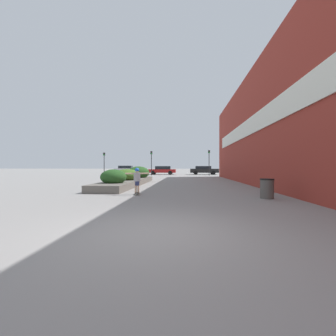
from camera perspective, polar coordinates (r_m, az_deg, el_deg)
The scene contains 12 objects.
ground_plane at distance 4.71m, azimuth -2.78°, elevation -16.01°, with size 300.00×300.00×0.00m, color gray.
building_wall_right at distance 15.17m, azimuth 23.58°, elevation 10.86°, with size 0.67×33.80×8.21m.
planter_box at distance 16.89m, azimuth -9.67°, elevation -2.49°, with size 1.92×10.78×1.36m.
skateboard at distance 10.81m, azimuth -7.87°, elevation -6.35°, with size 0.36×0.66×0.10m.
skateboarder at distance 10.75m, azimuth -7.88°, elevation -2.43°, with size 1.07×0.38×1.18m.
trash_bin at distance 10.26m, azimuth 23.84°, elevation -4.79°, with size 0.57×0.57×0.83m.
car_leftmost at distance 38.01m, azimuth -1.44°, elevation -0.53°, with size 4.64×2.06×1.43m.
car_center_left at distance 42.71m, azimuth -10.55°, elevation -0.39°, with size 4.36×1.88×1.52m.
car_center_right at distance 38.60m, azimuth 9.10°, elevation -0.50°, with size 4.71×2.05×1.44m.
traffic_light_left at distance 34.33m, azimuth -4.24°, elevation 2.29°, with size 0.28×0.30×3.70m.
traffic_light_right at distance 34.62m, azimuth 10.39°, elevation 2.41°, with size 0.28×0.30×3.84m.
traffic_light_far_left at distance 36.60m, azimuth -15.92°, elevation 2.01°, with size 0.28×0.30×3.54m.
Camera 1 is at (0.57, -4.49, 1.33)m, focal length 24.00 mm.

